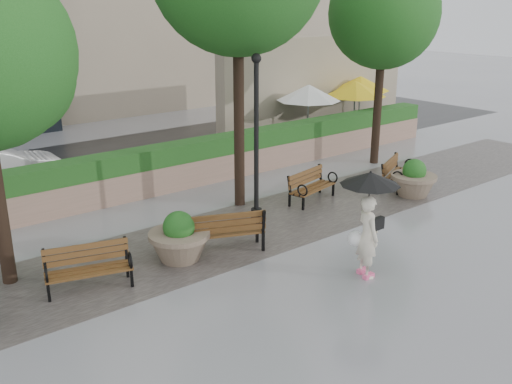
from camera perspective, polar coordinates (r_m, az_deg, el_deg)
ground at (r=11.86m, az=6.84°, el=-8.38°), size 100.00×100.00×0.00m
cobble_strip at (r=13.91m, az=-1.97°, el=-4.05°), size 28.00×3.20×0.01m
hedge_wall at (r=16.90m, az=-10.14°, el=2.15°), size 24.00×0.80×1.35m
cafe_wall at (r=24.61m, az=6.11°, el=10.59°), size 10.00×0.60×4.00m
cafe_hedge at (r=23.02m, az=8.94°, el=6.00°), size 8.00×0.50×0.90m
asphalt_street at (r=20.56m, az=-15.45°, el=2.77°), size 40.00×7.00×0.00m
bench_1 at (r=11.64m, az=-16.32°, el=-8.16°), size 1.73×1.07×0.87m
bench_2 at (r=12.82m, az=-3.31°, el=-4.71°), size 1.95×1.38×0.98m
bench_3 at (r=16.05m, az=5.60°, el=-0.05°), size 1.71×0.97×0.86m
bench_4 at (r=17.74m, az=13.89°, el=1.30°), size 1.72×1.24×0.87m
planter_left at (r=12.43m, az=-7.66°, el=-4.90°), size 1.33×1.33×1.11m
planter_right at (r=17.00m, az=15.46°, el=1.02°), size 1.30×1.30×1.09m
lamppost at (r=14.15m, az=0.03°, el=4.23°), size 0.28×0.28×4.19m
tree_2 at (r=19.83m, az=12.76°, el=16.68°), size 3.64×3.58×6.79m
patio_umb_white at (r=22.42m, az=5.28°, el=9.82°), size 2.50×2.50×2.30m
patio_umb_yellow_a at (r=23.73m, az=9.90°, el=10.10°), size 2.50×2.50×2.30m
patio_umb_yellow_b at (r=25.34m, az=10.40°, el=10.60°), size 2.50×2.50×2.30m
pedestrian at (r=11.54m, az=11.18°, el=-2.18°), size 1.19×1.19×2.18m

